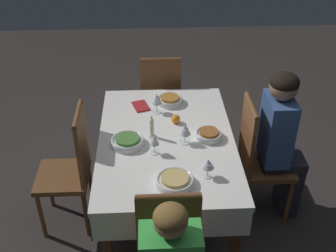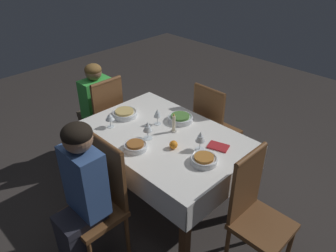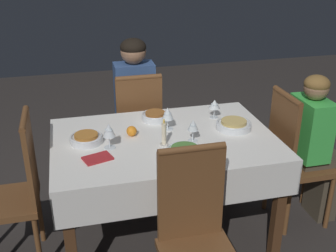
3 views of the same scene
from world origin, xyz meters
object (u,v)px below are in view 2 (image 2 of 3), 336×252
chair_west (255,211)px  person_child_green (95,107)px  chair_east (104,118)px  dining_table (163,144)px  chair_north (101,199)px  chair_south (213,127)px  orange_fruit (173,145)px  bowl_east (125,113)px  wine_glass_west (200,137)px  candle_centerpiece (174,125)px  bowl_north (135,146)px  wine_glass_north (148,127)px  wine_glass_south (157,114)px  person_adult_denim (80,194)px  bowl_south (180,118)px  napkin_red_folded (218,147)px  wine_glass_east (110,117)px  bowl_west (204,160)px

chair_west → person_child_green: (1.94, -0.02, 0.07)m
chair_east → dining_table: bearing=88.4°
chair_north → chair_west: size_ratio=1.00×
chair_south → orange_fruit: bearing=104.0°
bowl_east → wine_glass_west: (-0.81, -0.08, 0.08)m
person_child_green → candle_centerpiece: bearing=93.8°
bowl_north → wine_glass_north: wine_glass_north is taller
wine_glass_south → orange_fruit: 0.39m
chair_west → wine_glass_north: 1.01m
person_adult_denim → wine_glass_west: size_ratio=7.61×
wine_glass_west → bowl_south: bearing=-27.4°
chair_north → orange_fruit: chair_north is taller
chair_west → napkin_red_folded: 0.55m
dining_table → chair_east: size_ratio=1.40×
wine_glass_east → orange_fruit: size_ratio=2.02×
dining_table → orange_fruit: bearing=158.0°
bowl_east → chair_north: bearing=128.8°
bowl_north → chair_south: bearing=-90.5°
chair_north → bowl_north: chair_north is taller
chair_east → person_child_green: bearing=-90.0°
chair_west → bowl_east: chair_west is taller
chair_north → person_child_green: size_ratio=0.90×
bowl_north → orange_fruit: 0.29m
wine_glass_west → napkin_red_folded: wine_glass_west is taller
chair_east → bowl_west: 1.38m
person_adult_denim → wine_glass_east: bearing=127.4°
person_child_green → napkin_red_folded: (-1.47, -0.15, 0.16)m
bowl_north → wine_glass_south: (0.15, -0.37, 0.07)m
bowl_north → wine_glass_east: bearing=-8.8°
bowl_south → chair_south: bearing=-98.1°
chair_west → wine_glass_south: bearing=86.0°
chair_south → wine_glass_north: chair_south is taller
candle_centerpiece → person_adult_denim: bearing=91.7°
wine_glass_north → bowl_east: size_ratio=0.66×
wine_glass_south → napkin_red_folded: size_ratio=0.80×
chair_south → wine_glass_east: (0.41, 0.90, 0.31)m
wine_glass_east → wine_glass_west: (-0.74, -0.28, 0.02)m
chair_south → wine_glass_north: bearing=86.2°
person_adult_denim → wine_glass_east: (0.45, -0.59, 0.16)m
wine_glass_north → wine_glass_east: 0.37m
dining_table → orange_fruit: orange_fruit is taller
dining_table → person_child_green: size_ratio=1.26×
chair_south → wine_glass_west: bearing=118.7°
candle_centerpiece → chair_south: bearing=-87.8°
chair_west → bowl_north: size_ratio=5.36×
dining_table → chair_west: (-0.89, -0.01, -0.13)m
chair_east → bowl_east: size_ratio=4.30×
wine_glass_east → candle_centerpiece: candle_centerpiece is taller
bowl_west → napkin_red_folded: bearing=-78.8°
wine_glass_south → bowl_west: bearing=167.8°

